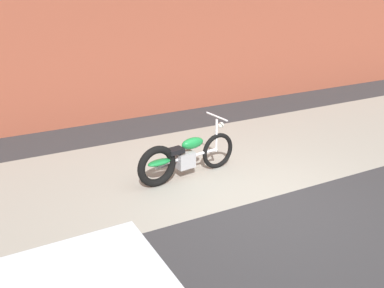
# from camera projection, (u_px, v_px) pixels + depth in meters

# --- Properties ---
(ground_plane) EXTENTS (80.00, 80.00, 0.00)m
(ground_plane) POSITION_uv_depth(u_px,v_px,m) (256.00, 202.00, 6.76)
(ground_plane) COLOR #2D2D30
(sidewalk_slab) EXTENTS (36.00, 3.50, 0.01)m
(sidewalk_slab) POSITION_uv_depth(u_px,v_px,m) (203.00, 162.00, 8.20)
(sidewalk_slab) COLOR gray
(sidewalk_slab) RESTS_ON ground
(brick_building_wall) EXTENTS (36.00, 0.50, 5.24)m
(brick_building_wall) POSITION_uv_depth(u_px,v_px,m) (134.00, 9.00, 10.08)
(brick_building_wall) COLOR brown
(brick_building_wall) RESTS_ON ground
(motorcycle_green) EXTENTS (2.00, 0.58, 1.03)m
(motorcycle_green) POSITION_uv_depth(u_px,v_px,m) (181.00, 158.00, 7.39)
(motorcycle_green) COLOR black
(motorcycle_green) RESTS_ON ground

